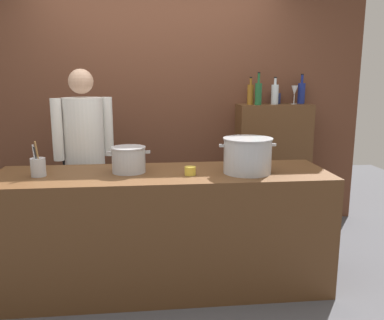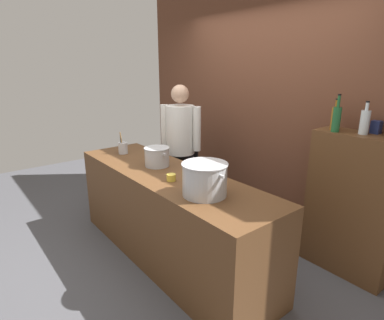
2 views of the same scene
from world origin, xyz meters
TOP-DOWN VIEW (x-y plane):
  - ground_plane at (0.00, 0.00)m, footprint 8.00×8.00m
  - brick_back_panel at (0.00, 1.40)m, footprint 4.40×0.10m
  - prep_counter at (0.00, 0.00)m, footprint 2.46×0.70m
  - bar_cabinet at (1.20, 1.19)m, footprint 0.76×0.32m
  - chef at (-0.66, 0.64)m, footprint 0.49×0.41m
  - stockpot_large at (0.62, -0.07)m, footprint 0.42×0.36m
  - stockpot_small at (-0.25, 0.04)m, footprint 0.32×0.26m
  - utensil_crock at (-0.88, -0.02)m, footprint 0.10×0.10m
  - butter_jar at (0.19, -0.09)m, footprint 0.08×0.08m
  - wine_bottle_amber at (0.94, 1.18)m, footprint 0.07×0.07m
  - wine_bottle_cobalt at (1.51, 1.26)m, footprint 0.08×0.08m
  - wine_bottle_clear at (1.20, 1.18)m, footprint 0.08×0.08m
  - wine_bottle_green at (1.00, 1.10)m, footprint 0.07×0.07m
  - wine_glass_short at (1.41, 1.19)m, footprint 0.07×0.07m
  - spice_tin_navy at (1.25, 1.30)m, footprint 0.07×0.07m

SIDE VIEW (x-z plane):
  - ground_plane at x=0.00m, z-range 0.00..0.00m
  - prep_counter at x=0.00m, z-range 0.00..0.90m
  - bar_cabinet at x=1.20m, z-range 0.00..1.32m
  - butter_jar at x=0.19m, z-range 0.90..0.96m
  - chef at x=-0.66m, z-range 0.13..1.79m
  - utensil_crock at x=-0.88m, z-range 0.84..1.10m
  - stockpot_small at x=-0.25m, z-range 0.90..1.09m
  - stockpot_large at x=0.62m, z-range 0.90..1.16m
  - spice_tin_navy at x=1.25m, z-range 1.32..1.43m
  - wine_bottle_clear at x=1.20m, z-range 1.28..1.56m
  - wine_bottle_amber at x=0.94m, z-range 1.28..1.56m
  - wine_bottle_cobalt at x=1.51m, z-range 1.28..1.59m
  - wine_bottle_green at x=1.00m, z-range 1.27..1.60m
  - wine_glass_short at x=1.41m, z-range 1.36..1.55m
  - brick_back_panel at x=0.00m, z-range 0.00..3.00m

